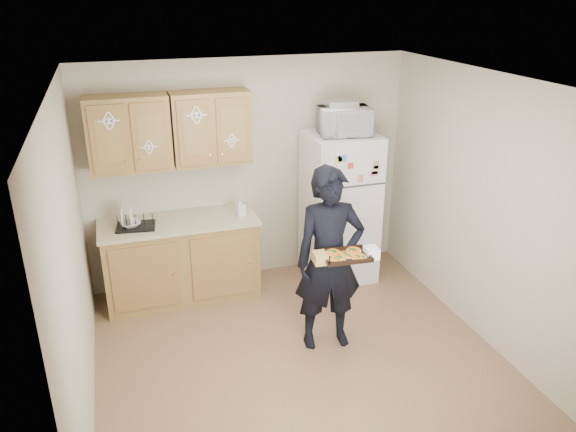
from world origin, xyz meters
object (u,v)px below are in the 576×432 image
Objects in this scene: microwave at (344,121)px; person at (329,260)px; refrigerator at (339,207)px; baking_tray at (346,256)px; dish_rack at (135,220)px.

person is at bearing -110.10° from microwave.
baking_tray is at bearing -110.87° from refrigerator.
person is (-0.61, -1.24, 0.03)m from refrigerator.
dish_rack is (-1.65, 1.54, -0.07)m from baking_tray.
baking_tray reaches higher than dish_rack.
person is 1.65m from microwave.
microwave is at bearing -89.35° from refrigerator.
person is 0.35m from baking_tray.
dish_rack is at bearing 179.96° from refrigerator.
person is 4.41× the size of baking_tray.
dish_rack is at bearing -174.11° from microwave.
person is at bearing -37.33° from dish_rack.
refrigerator is at bearing 68.77° from person.
person is 2.04m from dish_rack.
person is at bearing -116.33° from refrigerator.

